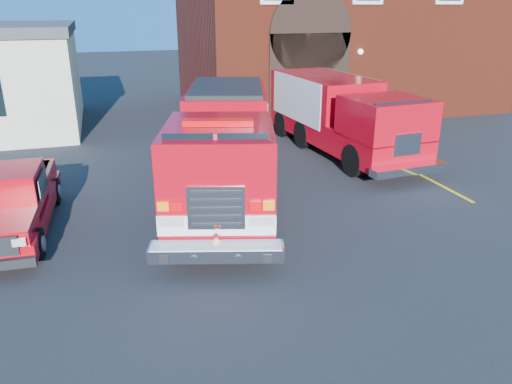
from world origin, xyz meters
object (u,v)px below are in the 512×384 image
object	(u,v)px
fire_station	(335,22)
secondary_truck	(341,113)
fire_engine	(225,146)
pickup_truck	(8,202)

from	to	relation	value
fire_station	secondary_truck	bearing A→B (deg)	-113.46
fire_engine	pickup_truck	bearing A→B (deg)	-170.50
fire_station	pickup_truck	distance (m)	19.52
fire_station	fire_engine	bearing A→B (deg)	-126.81
fire_station	secondary_truck	distance (m)	9.87
fire_station	pickup_truck	world-z (taller)	fire_station
pickup_truck	secondary_truck	distance (m)	11.37
fire_engine	secondary_truck	xyz separation A→B (m)	(5.11, 3.18, -0.04)
fire_station	pickup_truck	bearing A→B (deg)	-138.32
fire_engine	fire_station	bearing A→B (deg)	53.19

